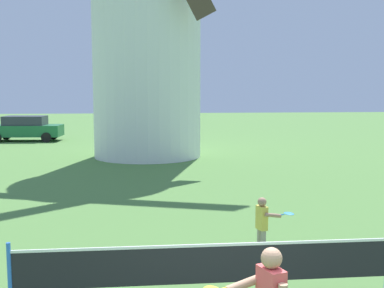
{
  "coord_description": "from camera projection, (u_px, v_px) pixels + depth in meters",
  "views": [
    {
      "loc": [
        -1.11,
        -4.71,
        3.21
      ],
      "look_at": [
        -0.24,
        3.89,
        2.21
      ],
      "focal_mm": 44.52,
      "sensor_mm": 36.0,
      "label": 1
    }
  ],
  "objects": [
    {
      "name": "tennis_net",
      "position": [
        206.0,
        264.0,
        6.89
      ],
      "size": [
        5.58,
        0.06,
        1.1
      ],
      "color": "blue",
      "rests_on": "ground_plane"
    },
    {
      "name": "parked_car_green",
      "position": [
        25.0,
        128.0,
        29.66
      ],
      "size": [
        4.52,
        2.13,
        1.56
      ],
      "color": "#1E6638",
      "rests_on": "ground_plane"
    },
    {
      "name": "player_far",
      "position": [
        263.0,
        223.0,
        9.17
      ],
      "size": [
        0.75,
        0.38,
        1.15
      ],
      "color": "#9E937F",
      "rests_on": "ground_plane"
    }
  ]
}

